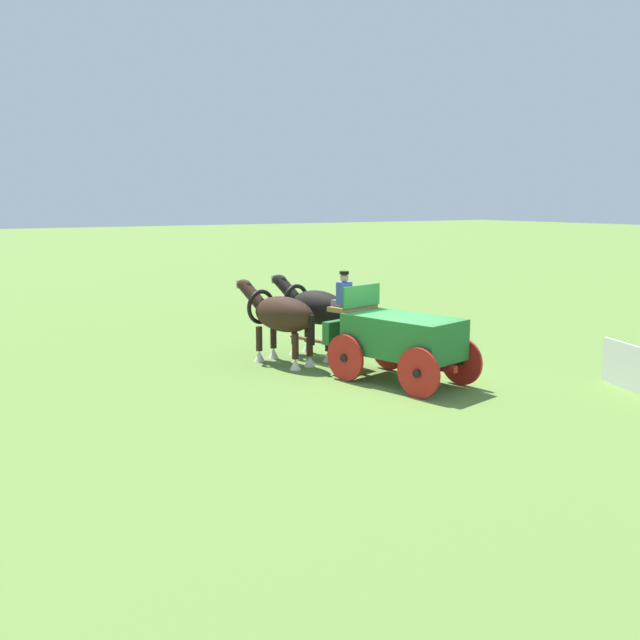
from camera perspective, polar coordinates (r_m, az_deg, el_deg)
name	(u,v)px	position (r m, az deg, el deg)	size (l,w,h in m)	color
ground_plane	(402,383)	(17.94, 6.53, -4.95)	(220.00, 220.00, 0.00)	olive
show_wagon	(398,337)	(17.78, 6.20, -1.33)	(5.80, 2.53, 2.67)	#236B2D
draft_horse_near	(280,315)	(19.72, -3.16, 0.39)	(3.11, 1.43, 2.21)	#331E14
draft_horse_off	(314,309)	(20.60, -0.47, 0.90)	(2.98, 1.40, 2.26)	black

